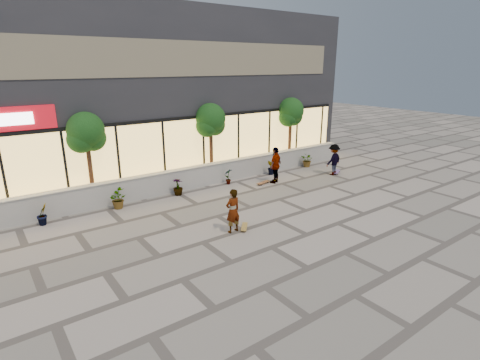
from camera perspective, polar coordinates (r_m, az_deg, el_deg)
ground at (r=12.50m, az=4.87°, el=-10.19°), size 80.00×80.00×0.00m
planter_wall at (r=17.78m, az=-9.99°, el=-0.13°), size 22.00×0.42×1.04m
retail_building at (r=22.11m, az=-17.02°, el=12.61°), size 24.00×9.17×8.50m
shrub_b at (r=15.79m, az=-27.90°, el=-4.64°), size 0.57×0.57×0.81m
shrub_c at (r=16.32m, az=-18.23°, el=-2.77°), size 0.68×0.77×0.81m
shrub_d at (r=17.30m, az=-9.45°, el=-1.00°), size 0.64×0.64×0.81m
shrub_e at (r=18.65m, az=-1.77°, el=0.57°), size 0.46×0.35×0.81m
shrub_f at (r=20.30m, az=4.76°, el=1.91°), size 0.55×0.57×0.81m
shrub_g at (r=22.18m, az=10.26°, el=3.01°), size 0.77×0.84×0.81m
tree_midwest at (r=16.70m, az=-22.39°, el=6.42°), size 1.60×1.50×3.92m
tree_mideast at (r=19.01m, az=-4.51°, el=8.82°), size 1.60×1.50×3.92m
tree_east at (r=22.36m, az=7.74°, el=9.98°), size 1.60×1.50×3.92m
skater_center at (r=13.22m, az=-1.10°, el=-4.72°), size 0.61×0.42×1.61m
skater_right_near at (r=18.81m, az=5.44°, el=2.28°), size 1.17×0.85×1.84m
skater_right_far at (r=20.77m, az=14.07°, el=3.03°), size 1.15×0.74×1.67m
skateboard_center at (r=13.74m, az=0.67°, el=-7.13°), size 0.65×0.70×0.09m
skateboard_right_near at (r=18.76m, az=3.58°, el=-0.37°), size 0.90×0.39×0.10m
skateboard_right_far at (r=21.28m, az=14.56°, el=1.24°), size 0.87×0.61×0.10m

